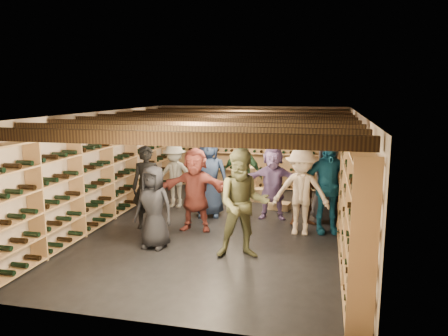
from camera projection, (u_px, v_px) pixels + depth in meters
name	position (u px, v px, depth m)	size (l,w,h in m)	color
ground	(220.00, 226.00, 9.29)	(8.00, 8.00, 0.00)	black
walls	(220.00, 171.00, 9.07)	(5.52, 8.02, 2.40)	beige
ceiling	(220.00, 113.00, 8.86)	(5.50, 8.00, 0.01)	beige
ceiling_joists	(220.00, 120.00, 8.89)	(5.40, 7.12, 0.18)	black
wine_rack_left	(108.00, 172.00, 9.67)	(0.32, 7.50, 2.15)	tan
wine_rack_right	(348.00, 183.00, 8.53)	(0.32, 7.50, 2.15)	tan
wine_rack_back	(251.00, 152.00, 12.77)	(4.70, 0.30, 2.15)	tan
crate_stack_left	(245.00, 183.00, 11.57)	(0.59, 0.49, 0.85)	tan
crate_stack_right	(261.00, 195.00, 11.35)	(0.57, 0.45, 0.34)	tan
crate_loose	(280.00, 206.00, 10.62)	(0.50, 0.33, 0.17)	tan
person_0	(154.00, 207.00, 7.94)	(0.75, 0.49, 1.53)	black
person_1	(147.00, 188.00, 9.05)	(0.63, 0.42, 1.74)	black
person_2	(243.00, 204.00, 7.44)	(0.92, 0.72, 1.89)	brown
person_3	(301.00, 192.00, 8.66)	(1.13, 0.65, 1.75)	beige
person_4	(327.00, 186.00, 8.76)	(1.12, 0.47, 1.91)	#16577C
person_5	(195.00, 190.00, 8.92)	(1.59, 0.51, 1.71)	brown
person_6	(208.00, 177.00, 9.91)	(0.90, 0.59, 1.84)	#1F2E4B
person_8	(307.00, 191.00, 9.24)	(0.73, 0.57, 1.51)	#482716
person_9	(175.00, 175.00, 10.72)	(1.02, 0.59, 1.59)	#B2B1A3
person_10	(242.00, 175.00, 10.33)	(1.03, 0.43, 1.76)	#264D30
person_11	(273.00, 182.00, 9.76)	(1.53, 0.49, 1.65)	slate
person_12	(327.00, 181.00, 9.50)	(0.88, 0.58, 1.81)	#36353B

